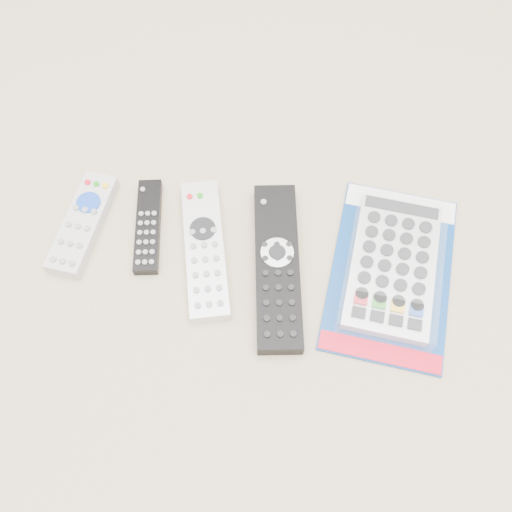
# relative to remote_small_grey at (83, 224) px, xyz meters

# --- Properties ---
(remote_small_grey) EXTENTS (0.08, 0.18, 0.03)m
(remote_small_grey) POSITION_rel_remote_small_grey_xyz_m (0.00, 0.00, 0.00)
(remote_small_grey) COLOR #AEAEB0
(remote_small_grey) RESTS_ON ground
(remote_slim_black) EXTENTS (0.05, 0.16, 0.02)m
(remote_slim_black) POSITION_rel_remote_small_grey_xyz_m (0.10, 0.01, -0.00)
(remote_slim_black) COLOR black
(remote_slim_black) RESTS_ON ground
(remote_silver_dvd) EXTENTS (0.10, 0.23, 0.03)m
(remote_silver_dvd) POSITION_rel_remote_small_grey_xyz_m (0.19, -0.03, -0.00)
(remote_silver_dvd) COLOR silver
(remote_silver_dvd) RESTS_ON ground
(remote_large_black) EXTENTS (0.09, 0.27, 0.03)m
(remote_large_black) POSITION_rel_remote_small_grey_xyz_m (0.30, -0.05, 0.00)
(remote_large_black) COLOR black
(remote_large_black) RESTS_ON ground
(jumbo_remote_packaged) EXTENTS (0.21, 0.30, 0.04)m
(jumbo_remote_packaged) POSITION_rel_remote_small_grey_xyz_m (0.46, -0.03, 0.00)
(jumbo_remote_packaged) COLOR navy
(jumbo_remote_packaged) RESTS_ON ground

